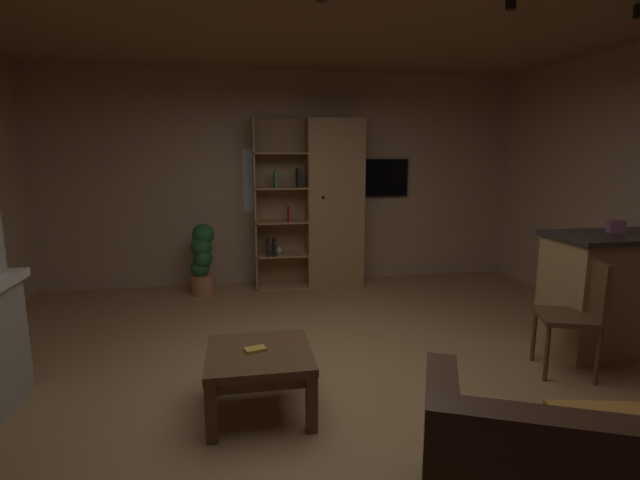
# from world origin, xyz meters

# --- Properties ---
(floor) EXTENTS (6.27, 6.04, 0.02)m
(floor) POSITION_xyz_m (0.00, 0.00, -0.01)
(floor) COLOR #A37A4C
(floor) RESTS_ON ground
(wall_back) EXTENTS (6.39, 0.06, 2.76)m
(wall_back) POSITION_xyz_m (0.00, 3.05, 1.38)
(wall_back) COLOR tan
(wall_back) RESTS_ON ground
(window_pane_back) EXTENTS (0.58, 0.01, 0.81)m
(window_pane_back) POSITION_xyz_m (-0.26, 3.02, 1.37)
(window_pane_back) COLOR white
(bookshelf_cabinet) EXTENTS (1.40, 0.41, 2.15)m
(bookshelf_cabinet) POSITION_xyz_m (0.51, 2.77, 1.06)
(bookshelf_cabinet) COLOR #A87F51
(bookshelf_cabinet) RESTS_ON ground
(kitchen_bar_counter) EXTENTS (1.36, 0.65, 1.04)m
(kitchen_bar_counter) POSITION_xyz_m (2.68, 0.27, 0.53)
(kitchen_bar_counter) COLOR #A87F51
(kitchen_bar_counter) RESTS_ON ground
(tissue_box) EXTENTS (0.16, 0.16, 0.11)m
(tissue_box) POSITION_xyz_m (2.57, 0.32, 1.10)
(tissue_box) COLOR #995972
(tissue_box) RESTS_ON kitchen_bar_counter
(coffee_table) EXTENTS (0.69, 0.68, 0.43)m
(coffee_table) POSITION_xyz_m (-0.52, -0.22, 0.35)
(coffee_table) COLOR brown
(coffee_table) RESTS_ON ground
(table_book_0) EXTENTS (0.15, 0.12, 0.02)m
(table_book_0) POSITION_xyz_m (-0.54, -0.21, 0.44)
(table_book_0) COLOR gold
(table_book_0) RESTS_ON coffee_table
(dining_chair) EXTENTS (0.54, 0.54, 0.92)m
(dining_chair) POSITION_xyz_m (1.96, -0.09, 0.53)
(dining_chair) COLOR brown
(dining_chair) RESTS_ON ground
(potted_floor_plant) EXTENTS (0.31, 0.31, 0.88)m
(potted_floor_plant) POSITION_xyz_m (-1.08, 2.59, 0.45)
(potted_floor_plant) COLOR #B77051
(potted_floor_plant) RESTS_ON ground
(wall_mounted_tv) EXTENTS (0.90, 0.06, 0.51)m
(wall_mounted_tv) POSITION_xyz_m (1.22, 2.99, 1.39)
(wall_mounted_tv) COLOR black
(track_light_spot_3) EXTENTS (0.07, 0.07, 0.09)m
(track_light_spot_3) POSITION_xyz_m (1.17, -0.15, 2.69)
(track_light_spot_3) COLOR black
(track_light_spot_4) EXTENTS (0.07, 0.07, 0.09)m
(track_light_spot_4) POSITION_xyz_m (2.15, -0.12, 2.69)
(track_light_spot_4) COLOR black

